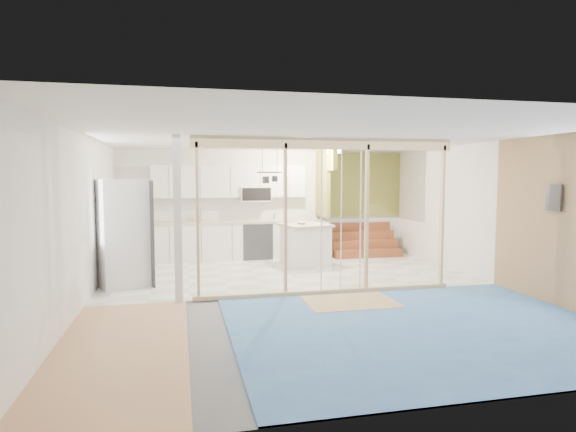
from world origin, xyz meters
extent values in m
cube|color=slate|center=(0.00, 0.00, 0.00)|extent=(7.00, 8.00, 0.01)
cube|color=white|center=(0.00, 0.00, 2.60)|extent=(7.00, 8.00, 0.01)
cube|color=white|center=(0.00, 4.00, 1.30)|extent=(7.00, 0.01, 2.60)
cube|color=white|center=(0.00, -4.00, 1.30)|extent=(7.00, 0.01, 2.60)
cube|color=white|center=(-3.50, 0.00, 1.30)|extent=(0.01, 8.00, 2.60)
cube|color=white|center=(3.50, 0.00, 1.30)|extent=(0.01, 8.00, 2.60)
cube|color=white|center=(0.00, 2.00, 0.01)|extent=(7.00, 4.00, 0.02)
cube|color=#4C89B9|center=(1.00, -2.00, 0.01)|extent=(5.00, 4.00, 0.02)
cube|color=tan|center=(-2.75, -2.00, 0.01)|extent=(1.50, 4.00, 0.02)
cube|color=tan|center=(0.50, -0.60, 0.02)|extent=(1.40, 1.00, 0.01)
cube|color=#E4BA8B|center=(0.30, 0.00, 2.50)|extent=(4.40, 0.09, 0.18)
cube|color=#E4BA8B|center=(0.30, 0.00, 0.05)|extent=(4.40, 0.09, 0.06)
cube|color=silver|center=(-2.10, 0.00, 1.30)|extent=(0.12, 0.14, 2.60)
cube|color=#E4BA8B|center=(-1.80, 0.00, 1.30)|extent=(0.04, 0.09, 2.40)
cube|color=#E4BA8B|center=(-0.40, 0.00, 1.30)|extent=(0.05, 0.09, 2.40)
cube|color=#E4BA8B|center=(1.00, 0.00, 1.30)|extent=(0.04, 0.09, 2.40)
cube|color=#E4BA8B|center=(2.40, 0.00, 1.30)|extent=(0.04, 0.09, 2.40)
cylinder|color=silver|center=(0.20, -0.03, 1.22)|extent=(0.02, 0.02, 2.35)
cylinder|color=silver|center=(0.90, 0.02, 1.22)|extent=(0.02, 0.02, 2.35)
cylinder|color=silver|center=(0.55, 0.00, 1.22)|extent=(0.02, 0.02, 2.35)
cube|color=white|center=(-0.90, 3.70, 0.44)|extent=(3.60, 0.60, 0.88)
cube|color=beige|center=(-0.90, 3.70, 0.91)|extent=(3.66, 0.64, 0.05)
cube|color=white|center=(-3.20, 2.60, 0.44)|extent=(0.60, 1.60, 0.88)
cube|color=beige|center=(-3.20, 2.60, 0.91)|extent=(0.64, 1.64, 0.05)
cube|color=white|center=(-0.90, 3.82, 1.85)|extent=(3.60, 0.34, 0.75)
cube|color=silver|center=(-0.30, 3.78, 1.55)|extent=(0.72, 0.38, 0.36)
cube|color=black|center=(-0.30, 3.59, 1.55)|extent=(0.68, 0.02, 0.30)
cube|color=olive|center=(1.30, 3.55, 1.80)|extent=(0.10, 0.90, 1.60)
cube|color=silver|center=(1.30, 3.55, 0.45)|extent=(0.10, 0.90, 0.90)
cube|color=olive|center=(1.30, 2.85, 2.35)|extent=(0.10, 0.50, 0.50)
cube|color=olive|center=(2.40, 3.97, 1.75)|extent=(2.20, 0.04, 1.60)
cube|color=silver|center=(2.40, 3.97, 0.45)|extent=(2.20, 0.04, 0.90)
cube|color=#96532B|center=(2.35, 3.20, 0.10)|extent=(1.70, 0.26, 0.20)
cube|color=#96532B|center=(2.35, 3.46, 0.30)|extent=(1.70, 0.26, 0.20)
cube|color=#96532B|center=(2.35, 3.72, 0.50)|extent=(1.70, 0.26, 0.20)
cube|color=#96532B|center=(2.35, 3.98, 0.70)|extent=(1.70, 0.26, 0.20)
torus|color=black|center=(-0.30, 1.90, 2.05)|extent=(0.52, 0.52, 0.02)
cylinder|color=black|center=(-0.45, 1.90, 2.30)|extent=(0.01, 0.01, 0.50)
cylinder|color=black|center=(-0.15, 1.90, 2.30)|extent=(0.01, 0.01, 0.50)
cylinder|color=#38393D|center=(-0.40, 1.80, 1.90)|extent=(0.14, 0.14, 0.14)
cylinder|color=#38393D|center=(-0.18, 2.00, 1.92)|extent=(0.12, 0.12, 0.12)
cube|color=#38393D|center=(3.43, -1.40, 1.65)|extent=(0.04, 0.30, 0.40)
cylinder|color=#FFEABF|center=(1.40, 3.00, 2.54)|extent=(0.32, 0.32, 0.08)
cube|color=silver|center=(-3.07, 1.36, 0.96)|extent=(1.08, 1.06, 1.92)
cube|color=#38393D|center=(-2.66, 1.36, 0.96)|extent=(0.32, 0.72, 1.88)
cube|color=white|center=(0.60, 2.51, 0.43)|extent=(1.01, 1.01, 0.86)
cube|color=beige|center=(0.60, 2.51, 0.91)|extent=(1.13, 1.13, 0.05)
imported|color=silver|center=(0.52, 2.52, 0.96)|extent=(0.28, 0.28, 0.06)
imported|color=#B4B9C9|center=(-1.56, 3.81, 1.09)|extent=(0.16, 0.16, 0.32)
imported|color=silver|center=(0.21, 3.79, 1.04)|extent=(0.12, 0.12, 0.21)
camera|label=1|loc=(-2.07, -7.56, 1.97)|focal=30.00mm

